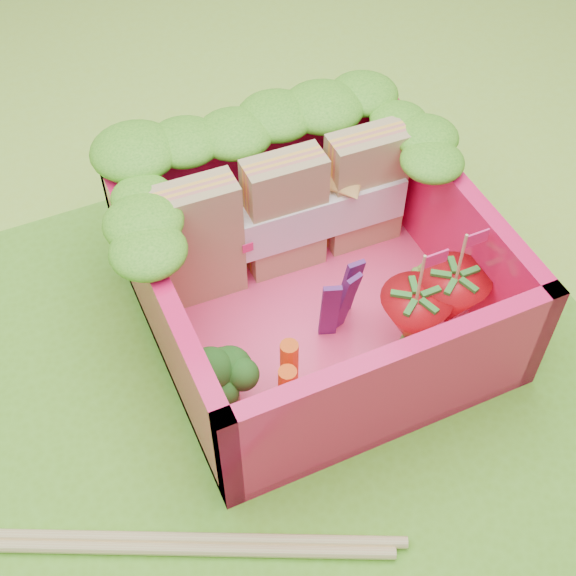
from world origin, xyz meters
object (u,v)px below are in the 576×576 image
at_px(broccoli, 221,373).
at_px(strawberry_left, 413,320).
at_px(sandwich_stack, 286,215).
at_px(strawberry_right, 451,300).
at_px(chopsticks, 75,542).
at_px(bento_box, 316,274).

height_order(broccoli, strawberry_left, strawberry_left).
height_order(sandwich_stack, strawberry_right, sandwich_stack).
relative_size(broccoli, chopsticks, 0.15).
relative_size(sandwich_stack, broccoli, 3.37).
bearing_deg(chopsticks, strawberry_left, 9.79).
relative_size(bento_box, chopsticks, 0.63).
relative_size(broccoli, strawberry_left, 0.61).
distance_m(bento_box, strawberry_right, 0.55).
xyz_separation_m(strawberry_left, chopsticks, (-1.44, -0.25, -0.17)).
xyz_separation_m(bento_box, strawberry_left, (0.28, -0.31, -0.08)).
relative_size(strawberry_right, chopsticks, 0.25).
distance_m(broccoli, strawberry_left, 0.78).
bearing_deg(strawberry_right, strawberry_left, -172.92).
relative_size(bento_box, strawberry_left, 2.52).
distance_m(sandwich_stack, broccoli, 0.76).
height_order(bento_box, strawberry_right, strawberry_right).
xyz_separation_m(sandwich_stack, chopsticks, (-1.17, -0.85, -0.31)).
xyz_separation_m(broccoli, strawberry_right, (0.97, -0.03, -0.03)).
bearing_deg(sandwich_stack, strawberry_right, -51.81).
bearing_deg(sandwich_stack, chopsticks, -143.95).
height_order(strawberry_right, chopsticks, strawberry_right).
distance_m(strawberry_right, chopsticks, 1.66).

